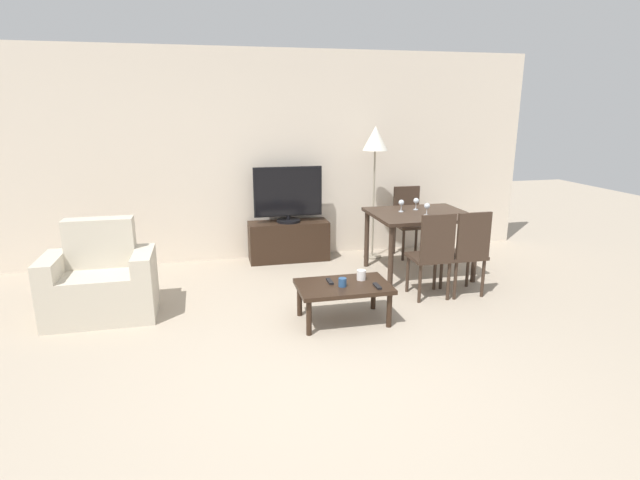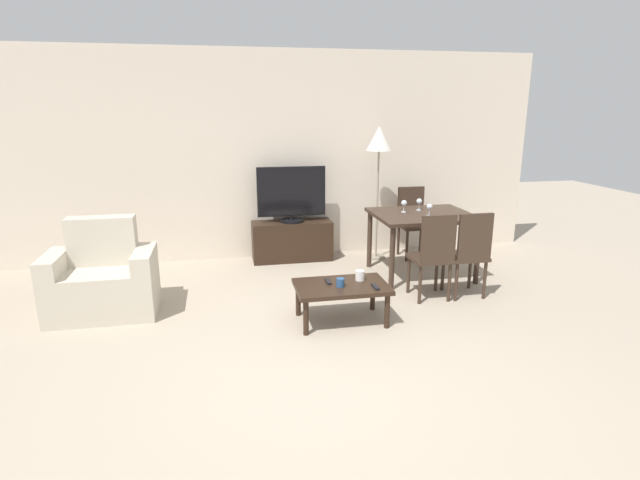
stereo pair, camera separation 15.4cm
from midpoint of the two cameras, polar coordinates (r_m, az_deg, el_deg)
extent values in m
plane|color=tan|center=(3.81, 1.13, -16.35)|extent=(18.00, 18.00, 0.00)
cube|color=beige|center=(6.65, -5.23, 9.46)|extent=(7.36, 0.06, 2.70)
cube|color=beige|center=(5.30, -22.78, -5.57)|extent=(0.64, 0.63, 0.46)
cube|color=beige|center=(5.37, -22.86, -0.07)|extent=(0.64, 0.20, 0.48)
cube|color=beige|center=(5.37, -27.18, -4.78)|extent=(0.18, 0.63, 0.64)
cube|color=beige|center=(5.20, -18.43, -4.48)|extent=(0.18, 0.63, 0.64)
cube|color=black|center=(6.63, -2.54, -0.09)|extent=(1.05, 0.37, 0.52)
cylinder|color=black|center=(6.56, -2.57, 2.23)|extent=(0.31, 0.31, 0.03)
cylinder|color=black|center=(6.55, -2.58, 2.57)|extent=(0.04, 0.04, 0.05)
cube|color=black|center=(6.49, -2.61, 5.56)|extent=(0.89, 0.04, 0.64)
cube|color=black|center=(6.47, -2.58, 5.53)|extent=(0.85, 0.01, 0.61)
cube|color=black|center=(4.70, 3.42, -5.35)|extent=(0.87, 0.55, 0.04)
cylinder|color=black|center=(4.49, -0.63, -8.87)|extent=(0.05, 0.05, 0.33)
cylinder|color=black|center=(4.68, 8.63, -8.03)|extent=(0.05, 0.05, 0.33)
cylinder|color=black|center=(4.90, -1.60, -6.80)|extent=(0.05, 0.05, 0.33)
cylinder|color=black|center=(5.07, 6.92, -6.13)|extent=(0.05, 0.05, 0.33)
cube|color=#38281E|center=(6.05, 12.37, 2.81)|extent=(1.15, 0.97, 0.04)
cylinder|color=#38281E|center=(5.57, 9.02, -2.12)|extent=(0.06, 0.06, 0.72)
cylinder|color=#38281E|center=(6.00, 18.29, -1.47)|extent=(0.06, 0.06, 0.72)
cylinder|color=#38281E|center=(6.34, 6.39, 0.08)|extent=(0.06, 0.06, 0.72)
cylinder|color=#38281E|center=(6.72, 14.79, 0.52)|extent=(0.06, 0.06, 0.72)
cube|color=#38281E|center=(5.41, 13.23, -2.06)|extent=(0.40, 0.40, 0.04)
cylinder|color=#38281E|center=(5.56, 10.88, -3.92)|extent=(0.04, 0.04, 0.42)
cylinder|color=#38281E|center=(5.69, 13.91, -3.67)|extent=(0.04, 0.04, 0.42)
cylinder|color=#38281E|center=(5.28, 12.19, -5.02)|extent=(0.04, 0.04, 0.42)
cylinder|color=#38281E|center=(5.41, 15.36, -4.72)|extent=(0.04, 0.04, 0.42)
cube|color=#38281E|center=(5.18, 14.22, 0.13)|extent=(0.37, 0.04, 0.49)
cube|color=#38281E|center=(6.83, 11.41, 1.57)|extent=(0.40, 0.40, 0.04)
cylinder|color=#38281E|center=(6.68, 10.55, -0.69)|extent=(0.04, 0.04, 0.42)
cylinder|color=#38281E|center=(6.81, 13.09, -0.53)|extent=(0.04, 0.04, 0.42)
cylinder|color=#38281E|center=(6.97, 9.58, 0.02)|extent=(0.04, 0.04, 0.42)
cylinder|color=#38281E|center=(7.09, 12.02, 0.15)|extent=(0.04, 0.04, 0.42)
cube|color=#38281E|center=(6.94, 10.94, 4.01)|extent=(0.37, 0.04, 0.49)
cube|color=#38281E|center=(5.59, 16.99, -1.79)|extent=(0.40, 0.40, 0.04)
cylinder|color=#38281E|center=(5.72, 14.63, -3.61)|extent=(0.04, 0.04, 0.42)
cylinder|color=#38281E|center=(5.86, 17.49, -3.35)|extent=(0.04, 0.04, 0.42)
cylinder|color=#38281E|center=(5.45, 16.10, -4.65)|extent=(0.04, 0.04, 0.42)
cylinder|color=#38281E|center=(5.60, 19.06, -4.35)|extent=(0.04, 0.04, 0.42)
cube|color=#38281E|center=(5.37, 18.11, 0.34)|extent=(0.37, 0.04, 0.49)
cylinder|color=gray|center=(6.83, 7.03, -1.92)|extent=(0.24, 0.24, 0.02)
cylinder|color=gray|center=(6.66, 7.22, 4.02)|extent=(0.02, 0.02, 1.42)
cone|color=white|center=(6.55, 7.47, 11.45)|extent=(0.32, 0.32, 0.31)
cube|color=black|center=(4.65, 7.28, -5.32)|extent=(0.04, 0.15, 0.02)
cube|color=black|center=(4.75, 1.87, -4.76)|extent=(0.04, 0.15, 0.02)
cylinder|color=navy|center=(4.63, 3.30, -4.88)|extent=(0.08, 0.08, 0.08)
cylinder|color=white|center=(4.81, 5.50, -4.05)|extent=(0.09, 0.09, 0.10)
cylinder|color=silver|center=(5.90, 13.09, 2.71)|extent=(0.06, 0.06, 0.01)
cylinder|color=silver|center=(5.89, 13.11, 3.08)|extent=(0.01, 0.01, 0.07)
sphere|color=silver|center=(5.88, 13.15, 3.74)|extent=(0.07, 0.07, 0.07)
cylinder|color=silver|center=(6.21, 11.93, 3.37)|extent=(0.06, 0.06, 0.01)
cylinder|color=silver|center=(6.20, 11.95, 3.72)|extent=(0.01, 0.01, 0.07)
sphere|color=silver|center=(6.19, 11.98, 4.35)|extent=(0.07, 0.07, 0.07)
cylinder|color=silver|center=(6.06, 10.27, 3.18)|extent=(0.06, 0.06, 0.01)
cylinder|color=silver|center=(6.05, 10.28, 3.54)|extent=(0.01, 0.01, 0.07)
sphere|color=silver|center=(6.04, 10.31, 4.18)|extent=(0.07, 0.07, 0.07)
camera|label=1|loc=(0.08, -89.14, 0.23)|focal=28.00mm
camera|label=2|loc=(0.08, 90.86, -0.23)|focal=28.00mm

